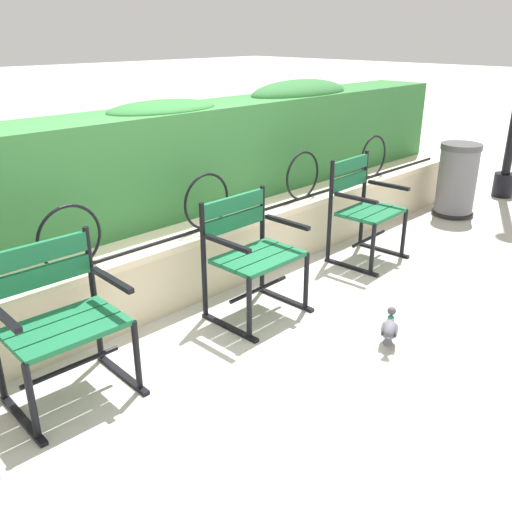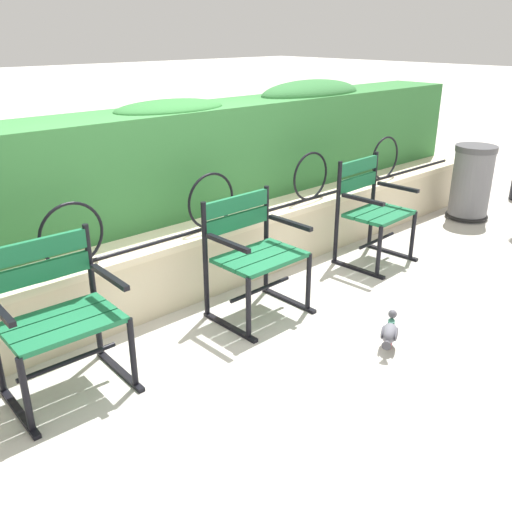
% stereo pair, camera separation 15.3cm
% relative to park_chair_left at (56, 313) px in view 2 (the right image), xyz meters
% --- Properties ---
extents(ground_plane, '(60.00, 60.00, 0.00)m').
position_rel_park_chair_left_xyz_m(ground_plane, '(1.20, -0.40, -0.47)').
color(ground_plane, '#BCB7AD').
extents(stone_wall, '(7.59, 0.41, 0.51)m').
position_rel_park_chair_left_xyz_m(stone_wall, '(1.20, 0.50, -0.21)').
color(stone_wall, beige).
rests_on(stone_wall, ground).
extents(iron_arch_fence, '(7.04, 0.02, 0.42)m').
position_rel_park_chair_left_xyz_m(iron_arch_fence, '(0.92, 0.42, 0.22)').
color(iron_arch_fence, black).
rests_on(iron_arch_fence, stone_wall).
extents(hedge_row, '(7.43, 0.60, 0.94)m').
position_rel_park_chair_left_xyz_m(hedge_row, '(1.20, 0.97, 0.48)').
color(hedge_row, '#387A3D').
rests_on(hedge_row, stone_wall).
extents(park_chair_left, '(0.64, 0.54, 0.86)m').
position_rel_park_chair_left_xyz_m(park_chair_left, '(0.00, 0.00, 0.00)').
color(park_chair_left, '#19663D').
rests_on(park_chair_left, ground).
extents(park_chair_centre, '(0.63, 0.53, 0.84)m').
position_rel_park_chair_left_xyz_m(park_chair_centre, '(1.39, -0.05, -0.01)').
color(park_chair_centre, '#19663D').
rests_on(park_chair_centre, ground).
extents(park_chair_right, '(0.60, 0.55, 0.89)m').
position_rel_park_chair_left_xyz_m(park_chair_right, '(2.78, -0.02, 0.00)').
color(park_chair_right, '#19663D').
rests_on(park_chair_right, ground).
extents(pigeon_far_side, '(0.27, 0.19, 0.22)m').
position_rel_park_chair_left_xyz_m(pigeon_far_side, '(1.69, -1.00, -0.35)').
color(pigeon_far_side, '#5B5B66').
rests_on(pigeon_far_side, ground).
extents(trash_bin, '(0.44, 0.44, 0.78)m').
position_rel_park_chair_left_xyz_m(trash_bin, '(4.50, -0.03, -0.09)').
color(trash_bin, slate).
rests_on(trash_bin, ground).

